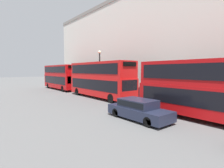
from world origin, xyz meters
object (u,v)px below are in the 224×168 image
object	(u,v)px
bus_second_in_queue	(100,78)
car_hatchback	(138,109)
bus_leading	(217,88)
pedestrian	(140,94)
bus_third_in_queue	(61,76)

from	to	relation	value
bus_second_in_queue	car_hatchback	bearing A→B (deg)	-109.35
bus_leading	pedestrian	xyz separation A→B (m)	(2.00, 8.48, -1.48)
bus_leading	car_hatchback	bearing A→B (deg)	132.55
bus_second_in_queue	pedestrian	bearing A→B (deg)	-67.76
bus_leading	car_hatchback	size ratio (longest dim) A/B	2.35
bus_third_in_queue	pedestrian	size ratio (longest dim) A/B	5.79
bus_leading	car_hatchback	distance (m)	5.26
bus_third_in_queue	car_hatchback	distance (m)	22.22
bus_leading	bus_third_in_queue	size ratio (longest dim) A/B	1.09
car_hatchback	pedestrian	world-z (taller)	pedestrian
bus_third_in_queue	car_hatchback	world-z (taller)	bus_third_in_queue
bus_second_in_queue	bus_third_in_queue	distance (m)	12.22
bus_third_in_queue	car_hatchback	bearing A→B (deg)	-98.83
bus_leading	pedestrian	bearing A→B (deg)	76.70
bus_second_in_queue	pedestrian	world-z (taller)	bus_second_in_queue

